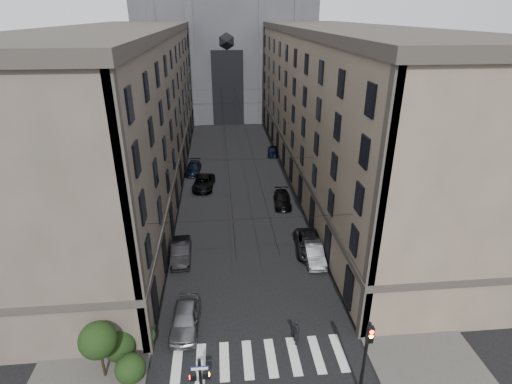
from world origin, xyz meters
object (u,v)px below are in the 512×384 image
object	(u,v)px
traffic_light_right	(366,351)
car_right_midnear	(309,244)
car_right_near	(314,253)
car_right_far	(273,151)
pedestrian_signal_left	(201,383)
gothic_tower	(225,26)
car_left_midfar	(204,183)
car_left_far	(193,168)
car_left_midnear	(181,251)
car_right_midfar	(282,199)
pedestrian	(297,332)
car_left_near	(185,318)

from	to	relation	value
traffic_light_right	car_right_midnear	bearing A→B (deg)	88.88
car_right_near	car_right_far	distance (m)	29.06
pedestrian_signal_left	traffic_light_right	bearing A→B (deg)	2.64
gothic_tower	car_left_midfar	bearing A→B (deg)	-95.69
car_right_near	car_right_midnear	world-z (taller)	car_right_near
traffic_light_right	car_left_midfar	distance (m)	32.52
car_left_far	car_left_midnear	bearing A→B (deg)	-86.15
pedestrian_signal_left	car_right_midnear	bearing A→B (deg)	59.08
car_left_midnear	car_right_midfar	xyz separation A→B (m)	(10.80, 10.16, -0.11)
car_right_near	car_right_midfar	distance (m)	11.54
car_left_midnear	pedestrian	distance (m)	13.78
car_left_midfar	gothic_tower	bearing A→B (deg)	90.18
car_left_near	car_right_near	bearing A→B (deg)	36.93
car_right_midnear	car_right_far	bearing A→B (deg)	94.51
pedestrian_signal_left	car_right_midnear	xyz separation A→B (m)	(9.41, 15.71, -1.59)
car_left_near	car_left_midfar	distance (m)	24.58
car_left_far	car_right_near	bearing A→B (deg)	-58.53
car_left_midfar	car_right_midnear	xyz separation A→B (m)	(10.10, -15.61, -0.01)
pedestrian_signal_left	traffic_light_right	size ratio (longest dim) A/B	0.77
gothic_tower	pedestrian_signal_left	size ratio (longest dim) A/B	14.50
traffic_light_right	car_right_far	xyz separation A→B (m)	(0.60, 42.80, -2.64)
car_left_far	car_right_midnear	xyz separation A→B (m)	(11.66, -21.11, 0.05)
traffic_light_right	car_right_midnear	distance (m)	15.51
car_right_far	car_right_midfar	bearing A→B (deg)	-87.01
pedestrian_signal_left	car_right_far	distance (m)	44.33
car_right_near	car_right_midfar	world-z (taller)	car_right_near
traffic_light_right	gothic_tower	bearing A→B (deg)	94.38
car_right_midfar	pedestrian	distance (m)	21.18
pedestrian_signal_left	car_left_far	world-z (taller)	pedestrian_signal_left
car_left_midnear	car_right_midfar	world-z (taller)	car_left_midnear
car_left_near	traffic_light_right	bearing A→B (deg)	-28.51
gothic_tower	pedestrian	bearing A→B (deg)	-87.84
traffic_light_right	car_left_near	bearing A→B (deg)	148.85
car_left_midfar	car_right_near	distance (m)	19.95
car_right_midfar	car_right_far	size ratio (longest dim) A/B	1.20
car_left_far	car_right_midfar	bearing A→B (deg)	-42.10
car_left_midfar	car_right_far	world-z (taller)	car_left_midfar
pedestrian	car_right_midfar	bearing A→B (deg)	-0.57
traffic_light_right	car_left_near	distance (m)	12.50
pedestrian_signal_left	car_left_midfar	size ratio (longest dim) A/B	0.75
car_left_near	pedestrian_signal_left	bearing A→B (deg)	-75.91
car_right_near	car_right_far	world-z (taller)	car_right_near
pedestrian_signal_left	car_left_midfar	distance (m)	31.37
car_left_near	car_right_far	xyz separation A→B (m)	(11.08, 36.46, -0.16)
pedestrian_signal_left	car_left_near	world-z (taller)	pedestrian_signal_left
traffic_light_right	car_right_midfar	size ratio (longest dim) A/B	1.13
pedestrian_signal_left	pedestrian	size ratio (longest dim) A/B	2.05
car_right_far	car_left_far	bearing A→B (deg)	-144.82
car_left_far	car_right_near	distance (m)	25.52
car_right_far	car_left_near	bearing A→B (deg)	-99.86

